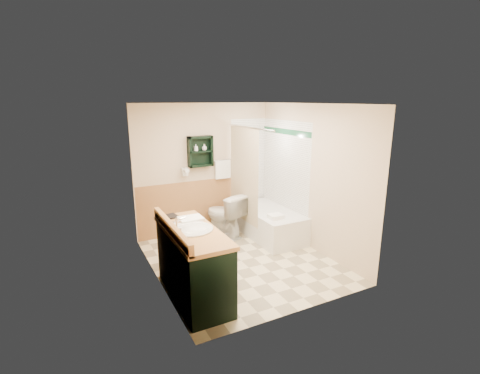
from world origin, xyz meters
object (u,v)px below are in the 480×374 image
Objects in this scene: vanity at (193,264)px; bathtub at (269,223)px; soap_bottle_a at (196,149)px; soap_bottle_b at (204,148)px; wall_shelf at (200,151)px; hair_dryer at (185,172)px; toilet at (224,215)px; vanity_book at (166,211)px.

bathtub is (1.92, 1.29, -0.20)m from vanity.
soap_bottle_a reaches higher than bathtub.
bathtub is 12.44× the size of soap_bottle_a.
soap_bottle_b reaches higher than soap_bottle_a.
wall_shelf is 0.10m from soap_bottle_b.
hair_dryer is 1.99× the size of soap_bottle_a.
toilet is 6.74× the size of soap_bottle_a.
vanity_book reaches higher than vanity.
vanity is at bearing 36.55° from toilet.
hair_dryer is at bearing 150.36° from bathtub.
soap_bottle_b is at bearing -4.57° from hair_dryer.
toilet is 1.28m from soap_bottle_b.
soap_bottle_b is (1.14, 1.44, 0.60)m from vanity_book.
soap_bottle_a is at bearing 68.12° from vanity.
wall_shelf is at bearing -4.76° from hair_dryer.
toilet is at bearing -48.64° from wall_shelf.
wall_shelf is 4.86× the size of soap_bottle_b.
vanity_book is at bearing -126.23° from wall_shelf.
vanity is 6.94× the size of vanity_book.
vanity_book is at bearing 106.13° from vanity.
soap_bottle_a is (0.81, 2.01, 1.14)m from vanity.
soap_bottle_b reaches higher than vanity.
soap_bottle_b is (-0.95, 0.72, 1.36)m from bathtub.
vanity is 11.91× the size of soap_bottle_a.
soap_bottle_a is 0.16m from soap_bottle_b.
vanity is 2.06m from toilet.
bathtub is (1.03, -0.73, -1.30)m from wall_shelf.
vanity_book is at bearing 21.15° from toilet.
soap_bottle_b reaches higher than toilet.
vanity_book reaches higher than bathtub.
vanity_book is at bearing -128.21° from soap_bottle_b.
hair_dryer is 2.25m from vanity.
soap_bottle_a is (-0.09, -0.01, 0.04)m from wall_shelf.
wall_shelf is at bearing 3.29° from soap_bottle_a.
vanity_book reaches higher than toilet.
wall_shelf reaches higher than soap_bottle_a.
toilet is (-0.73, 0.39, 0.15)m from bathtub.
soap_bottle_b reaches higher than hair_dryer.
bathtub is 13.24× the size of soap_bottle_b.
wall_shelf reaches higher than hair_dryer.
toilet is (0.30, -0.34, -1.15)m from wall_shelf.
wall_shelf is 0.10m from soap_bottle_a.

